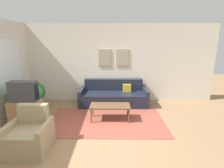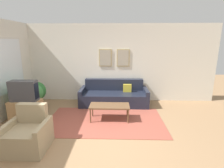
# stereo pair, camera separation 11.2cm
# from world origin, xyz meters

# --- Properties ---
(ground_plane) EXTENTS (16.00, 16.00, 0.00)m
(ground_plane) POSITION_xyz_m (0.00, 0.00, 0.00)
(ground_plane) COLOR #997551
(area_rug) EXTENTS (3.13, 1.82, 0.01)m
(area_rug) POSITION_xyz_m (0.24, 1.09, 0.01)
(area_rug) COLOR #9E4C3D
(area_rug) RESTS_ON ground_plane
(wall_back) EXTENTS (8.00, 0.09, 2.70)m
(wall_back) POSITION_xyz_m (0.01, 2.88, 1.35)
(wall_back) COLOR silver
(wall_back) RESTS_ON ground_plane
(couch) EXTENTS (2.27, 0.90, 0.82)m
(couch) POSITION_xyz_m (0.45, 2.41, 0.29)
(couch) COLOR #1E2333
(couch) RESTS_ON ground_plane
(coffee_table) EXTENTS (1.08, 0.48, 0.43)m
(coffee_table) POSITION_xyz_m (0.35, 1.17, 0.39)
(coffee_table) COLOR brown
(coffee_table) RESTS_ON ground_plane
(tv_stand) EXTENTS (0.78, 0.44, 0.61)m
(tv_stand) POSITION_xyz_m (-1.86, 0.97, 0.30)
(tv_stand) COLOR #A87F51
(tv_stand) RESTS_ON ground_plane
(tv) EXTENTS (0.68, 0.28, 0.53)m
(tv) POSITION_xyz_m (-1.85, 0.97, 0.87)
(tv) COLOR #424247
(tv) RESTS_ON tv_stand
(armchair) EXTENTS (0.78, 0.76, 0.86)m
(armchair) POSITION_xyz_m (-1.22, -0.18, 0.29)
(armchair) COLOR tan
(armchair) RESTS_ON ground_plane
(potted_plant_tall) EXTENTS (0.65, 0.65, 1.02)m
(potted_plant_tall) POSITION_xyz_m (-2.07, 1.34, 0.67)
(potted_plant_tall) COLOR #383D42
(potted_plant_tall) RESTS_ON ground_plane
(potted_plant_by_window) EXTENTS (0.58, 0.58, 0.89)m
(potted_plant_by_window) POSITION_xyz_m (-1.98, 1.91, 0.56)
(potted_plant_by_window) COLOR slate
(potted_plant_by_window) RESTS_ON ground_plane
(potted_plant_small) EXTENTS (0.55, 0.55, 0.87)m
(potted_plant_small) POSITION_xyz_m (-1.97, 1.72, 0.54)
(potted_plant_small) COLOR #383D42
(potted_plant_small) RESTS_ON ground_plane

